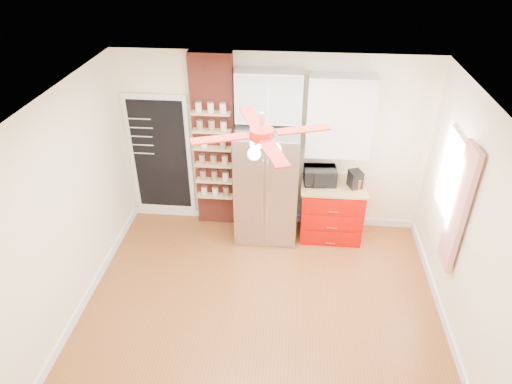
# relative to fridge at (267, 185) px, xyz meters

# --- Properties ---
(floor) EXTENTS (4.50, 4.50, 0.00)m
(floor) POSITION_rel_fridge_xyz_m (0.05, -1.63, -0.88)
(floor) COLOR brown
(floor) RESTS_ON ground
(ceiling) EXTENTS (4.50, 4.50, 0.00)m
(ceiling) POSITION_rel_fridge_xyz_m (0.05, -1.63, 1.83)
(ceiling) COLOR white
(ceiling) RESTS_ON wall_back
(wall_back) EXTENTS (4.50, 0.02, 2.70)m
(wall_back) POSITION_rel_fridge_xyz_m (0.05, 0.37, 0.48)
(wall_back) COLOR #FFF1CD
(wall_back) RESTS_ON floor
(wall_left) EXTENTS (0.02, 4.00, 2.70)m
(wall_left) POSITION_rel_fridge_xyz_m (-2.20, -1.63, 0.48)
(wall_left) COLOR #FFF1CD
(wall_left) RESTS_ON floor
(wall_right) EXTENTS (0.02, 4.00, 2.70)m
(wall_right) POSITION_rel_fridge_xyz_m (2.30, -1.63, 0.48)
(wall_right) COLOR #FFF1CD
(wall_right) RESTS_ON floor
(chalkboard) EXTENTS (0.95, 0.05, 1.95)m
(chalkboard) POSITION_rel_fridge_xyz_m (-1.65, 0.33, 0.23)
(chalkboard) COLOR white
(chalkboard) RESTS_ON wall_back
(brick_pillar) EXTENTS (0.60, 0.16, 2.70)m
(brick_pillar) POSITION_rel_fridge_xyz_m (-0.80, 0.29, 0.48)
(brick_pillar) COLOR maroon
(brick_pillar) RESTS_ON floor
(fridge) EXTENTS (0.90, 0.70, 1.75)m
(fridge) POSITION_rel_fridge_xyz_m (0.00, 0.00, 0.00)
(fridge) COLOR #A8A8AD
(fridge) RESTS_ON floor
(upper_glass_cabinet) EXTENTS (0.90, 0.35, 0.70)m
(upper_glass_cabinet) POSITION_rel_fridge_xyz_m (0.00, 0.20, 1.27)
(upper_glass_cabinet) COLOR white
(upper_glass_cabinet) RESTS_ON wall_back
(red_cabinet) EXTENTS (0.94, 0.64, 0.90)m
(red_cabinet) POSITION_rel_fridge_xyz_m (0.97, 0.05, -0.42)
(red_cabinet) COLOR #AB0500
(red_cabinet) RESTS_ON floor
(upper_shelf_unit) EXTENTS (0.90, 0.30, 1.15)m
(upper_shelf_unit) POSITION_rel_fridge_xyz_m (0.97, 0.22, 1.00)
(upper_shelf_unit) COLOR white
(upper_shelf_unit) RESTS_ON wall_back
(window) EXTENTS (0.04, 0.75, 1.05)m
(window) POSITION_rel_fridge_xyz_m (2.28, -0.73, 0.68)
(window) COLOR white
(window) RESTS_ON wall_right
(curtain) EXTENTS (0.06, 0.40, 1.55)m
(curtain) POSITION_rel_fridge_xyz_m (2.23, -1.28, 0.57)
(curtain) COLOR red
(curtain) RESTS_ON wall_right
(ceiling_fan) EXTENTS (1.40, 1.40, 0.44)m
(ceiling_fan) POSITION_rel_fridge_xyz_m (0.05, -1.63, 1.55)
(ceiling_fan) COLOR silver
(ceiling_fan) RESTS_ON ceiling
(toaster_oven) EXTENTS (0.48, 0.35, 0.25)m
(toaster_oven) POSITION_rel_fridge_xyz_m (0.76, 0.07, 0.15)
(toaster_oven) COLOR black
(toaster_oven) RESTS_ON red_cabinet
(coffee_maker) EXTENTS (0.23, 0.25, 0.25)m
(coffee_maker) POSITION_rel_fridge_xyz_m (1.26, 0.02, 0.15)
(coffee_maker) COLOR black
(coffee_maker) RESTS_ON red_cabinet
(canister_left) EXTENTS (0.10, 0.10, 0.14)m
(canister_left) POSITION_rel_fridge_xyz_m (1.30, -0.03, 0.10)
(canister_left) COLOR #B4300A
(canister_left) RESTS_ON red_cabinet
(canister_right) EXTENTS (0.12, 0.12, 0.15)m
(canister_right) POSITION_rel_fridge_xyz_m (1.30, 0.04, 0.10)
(canister_right) COLOR red
(canister_right) RESTS_ON red_cabinet
(pantry_jar_oats) EXTENTS (0.12, 0.12, 0.15)m
(pantry_jar_oats) POSITION_rel_fridge_xyz_m (-0.93, 0.16, 0.57)
(pantry_jar_oats) COLOR #F1F0B9
(pantry_jar_oats) RESTS_ON brick_pillar
(pantry_jar_beans) EXTENTS (0.11, 0.11, 0.12)m
(pantry_jar_beans) POSITION_rel_fridge_xyz_m (-0.65, 0.14, 0.56)
(pantry_jar_beans) COLOR #9A6F4E
(pantry_jar_beans) RESTS_ON brick_pillar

